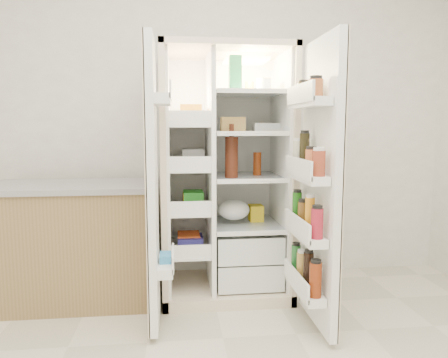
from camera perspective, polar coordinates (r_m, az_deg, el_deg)
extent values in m
cube|color=white|center=(3.48, -2.24, 8.77)|extent=(4.00, 0.02, 2.70)
cube|color=beige|center=(3.44, -0.51, 1.29)|extent=(0.92, 0.04, 1.80)
cube|color=beige|center=(3.09, -7.98, 0.58)|extent=(0.04, 0.70, 1.80)
cube|color=beige|center=(3.19, 8.01, 0.78)|extent=(0.04, 0.70, 1.80)
cube|color=beige|center=(3.14, 0.15, 16.87)|extent=(0.92, 0.70, 0.04)
cube|color=beige|center=(3.32, 0.14, -14.24)|extent=(0.92, 0.70, 0.08)
cube|color=white|center=(3.41, -0.45, 1.58)|extent=(0.84, 0.02, 1.68)
cube|color=white|center=(3.09, -7.43, 0.95)|extent=(0.02, 0.62, 1.68)
cube|color=white|center=(3.18, 7.49, 1.13)|extent=(0.02, 0.62, 1.68)
cube|color=white|center=(3.10, -1.88, 1.03)|extent=(0.03, 0.62, 1.68)
cube|color=silver|center=(3.27, 2.94, -11.87)|extent=(0.47, 0.52, 0.19)
cube|color=silver|center=(3.21, 2.96, -8.49)|extent=(0.47, 0.52, 0.19)
cube|color=#FFD18C|center=(3.20, 2.90, 15.58)|extent=(0.30, 0.30, 0.02)
cube|color=white|center=(3.20, -4.64, -9.21)|extent=(0.28, 0.58, 0.02)
cube|color=white|center=(3.13, -4.69, -3.93)|extent=(0.28, 0.58, 0.02)
cube|color=white|center=(3.09, -4.75, 1.54)|extent=(0.28, 0.58, 0.02)
cube|color=white|center=(3.07, -4.81, 7.12)|extent=(0.28, 0.58, 0.02)
cube|color=silver|center=(3.20, 2.92, -6.06)|extent=(0.49, 0.58, 0.01)
cube|color=silver|center=(3.14, 2.96, 0.36)|extent=(0.49, 0.58, 0.01)
cube|color=silver|center=(3.11, 3.00, 6.22)|extent=(0.49, 0.58, 0.02)
cube|color=silver|center=(3.12, 3.03, 11.36)|extent=(0.49, 0.58, 0.02)
cube|color=#F45B22|center=(3.18, -4.65, -8.18)|extent=(0.16, 0.20, 0.10)
cube|color=#279027|center=(3.12, -4.71, -2.67)|extent=(0.14, 0.18, 0.12)
cube|color=white|center=(3.08, -4.76, 2.38)|extent=(0.20, 0.22, 0.07)
cube|color=gold|center=(3.07, -4.82, 8.61)|extent=(0.15, 0.16, 0.14)
cube|color=#343090|center=(3.18, -4.65, -8.26)|extent=(0.18, 0.20, 0.09)
cube|color=#BC8421|center=(3.12, -4.70, -2.85)|extent=(0.14, 0.18, 0.10)
cube|color=white|center=(3.08, -4.76, 2.84)|extent=(0.16, 0.16, 0.12)
sphere|color=orange|center=(3.20, 0.91, -13.44)|extent=(0.07, 0.07, 0.07)
sphere|color=orange|center=(3.25, 2.43, -13.12)|extent=(0.07, 0.07, 0.07)
sphere|color=orange|center=(3.23, 4.34, -13.27)|extent=(0.07, 0.07, 0.07)
sphere|color=orange|center=(3.34, 1.45, -12.57)|extent=(0.07, 0.07, 0.07)
ellipsoid|color=#407226|center=(3.23, 2.90, -8.14)|extent=(0.26, 0.24, 0.11)
cylinder|color=#421A0E|center=(2.98, 1.01, 2.93)|extent=(0.09, 0.09, 0.29)
cylinder|color=maroon|center=(3.15, 4.48, 2.07)|extent=(0.06, 0.06, 0.17)
cube|color=#29965B|center=(3.01, 1.50, 13.99)|extent=(0.08, 0.08, 0.24)
cylinder|color=white|center=(3.07, 5.37, 12.43)|extent=(0.10, 0.10, 0.09)
cylinder|color=#AD8128|center=(3.18, 3.45, 12.17)|extent=(0.06, 0.06, 0.08)
cube|color=silver|center=(3.16, 6.25, 6.91)|extent=(0.25, 0.11, 0.06)
cube|color=#B68B48|center=(3.06, 1.19, 7.34)|extent=(0.17, 0.10, 0.11)
ellipsoid|color=white|center=(3.15, 1.34, -4.72)|extent=(0.23, 0.21, 0.15)
cube|color=yellow|center=(3.27, 4.31, -4.57)|extent=(0.10, 0.12, 0.12)
cube|color=white|center=(2.55, -9.61, -0.83)|extent=(0.05, 0.40, 1.72)
cube|color=beige|center=(2.55, -10.17, -0.83)|extent=(0.01, 0.40, 1.72)
cube|color=white|center=(2.66, -7.85, -11.54)|extent=(0.09, 0.32, 0.06)
cube|color=white|center=(2.53, -8.23, 10.51)|extent=(0.09, 0.32, 0.06)
cube|color=#338CCC|center=(2.65, -7.86, -10.93)|extent=(0.07, 0.12, 0.10)
cube|color=white|center=(2.60, 12.85, -0.74)|extent=(0.05, 0.58, 1.72)
cube|color=beige|center=(2.61, 13.36, -0.73)|extent=(0.01, 0.58, 1.72)
cube|color=white|center=(2.74, 10.74, -14.17)|extent=(0.11, 0.50, 0.05)
cube|color=white|center=(2.63, 10.91, -7.25)|extent=(0.11, 0.50, 0.05)
cube|color=white|center=(2.57, 11.09, 0.33)|extent=(0.11, 0.50, 0.05)
cube|color=white|center=(2.56, 11.32, 9.95)|extent=(0.11, 0.50, 0.05)
cylinder|color=maroon|center=(2.51, 12.20, -13.11)|extent=(0.07, 0.07, 0.20)
cylinder|color=black|center=(2.63, 11.27, -11.96)|extent=(0.06, 0.06, 0.22)
cylinder|color=#BA8B3E|center=(2.75, 10.41, -11.50)|extent=(0.06, 0.06, 0.18)
cylinder|color=#22672B|center=(2.87, 9.64, -10.60)|extent=(0.06, 0.06, 0.19)
cylinder|color=#A41B2C|center=(2.42, 12.40, -5.86)|extent=(0.07, 0.07, 0.17)
cylinder|color=orange|center=(2.54, 11.45, -4.79)|extent=(0.06, 0.06, 0.21)
cylinder|color=brown|center=(2.66, 10.57, -4.75)|extent=(0.07, 0.07, 0.16)
cylinder|color=#1E6116|center=(2.78, 9.79, -3.82)|extent=(0.06, 0.06, 0.20)
cylinder|color=maroon|center=(2.37, 12.61, 2.05)|extent=(0.07, 0.07, 0.14)
cylinder|color=#C75F33|center=(2.49, 11.63, 2.31)|extent=(0.07, 0.07, 0.14)
cylinder|color=black|center=(2.61, 10.76, 3.54)|extent=(0.06, 0.06, 0.23)
cylinder|color=beige|center=(2.74, 9.94, 3.18)|extent=(0.06, 0.06, 0.18)
cylinder|color=#9C4E27|center=(2.45, 12.24, 11.82)|extent=(0.08, 0.08, 0.10)
cylinder|color=olive|center=(2.66, 10.68, 11.47)|extent=(0.08, 0.08, 0.10)
cube|color=olive|center=(3.23, -19.30, -8.42)|extent=(1.13, 0.59, 0.81)
cube|color=gray|center=(3.14, -19.61, -0.93)|extent=(1.17, 0.62, 0.04)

